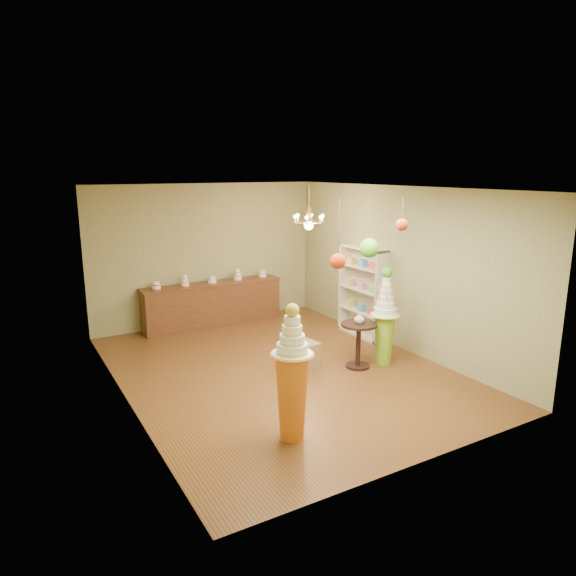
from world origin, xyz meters
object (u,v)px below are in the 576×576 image
pedestal_green (385,326)px  round_table (358,339)px  pedestal_orange (292,385)px  sideboard (213,303)px

pedestal_green → round_table: bearing=169.0°
pedestal_orange → round_table: pedestal_orange is taller
pedestal_green → sideboard: size_ratio=0.56×
round_table → pedestal_orange: bearing=-145.7°
pedestal_orange → sideboard: size_ratio=0.57×
sideboard → round_table: 3.72m
pedestal_orange → sideboard: (0.95, 5.00, -0.23)m
pedestal_orange → round_table: bearing=34.3°
pedestal_green → round_table: 0.52m
pedestal_green → pedestal_orange: (-2.64, -1.38, 0.03)m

